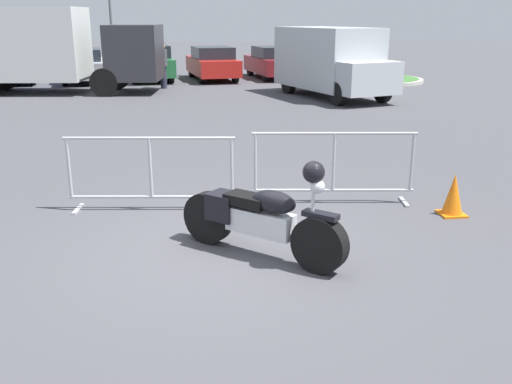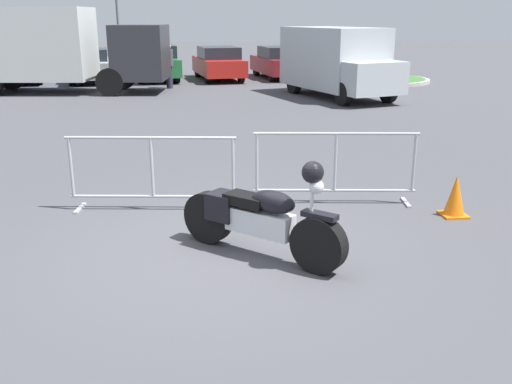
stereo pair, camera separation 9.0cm
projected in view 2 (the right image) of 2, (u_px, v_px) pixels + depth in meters
The scene contains 14 objects.
ground_plane at pixel (220, 254), 6.65m from camera, with size 120.00×120.00×0.00m, color #424247.
motorcycle at pixel (260, 218), 6.47m from camera, with size 1.74×1.55×1.22m.
crowd_barrier_near at pixel (152, 172), 8.02m from camera, with size 2.37×0.70×1.07m.
crowd_barrier_far at pixel (335, 167), 8.29m from camera, with size 2.37×0.70×1.07m.
box_truck at pixel (45, 46), 20.31m from camera, with size 7.90×3.09×2.98m.
delivery_van at pixel (336, 60), 19.29m from camera, with size 3.37×5.36×2.31m.
parked_car_blue at pixel (24, 65), 23.95m from camera, with size 2.19×4.24×1.37m.
parked_car_silver at pixel (89, 65), 24.01m from camera, with size 2.20×4.24×1.38m.
parked_car_green at pixel (155, 62), 24.75m from camera, with size 2.37×4.59×1.49m.
parked_car_red at pixel (218, 63), 24.80m from camera, with size 2.26×4.37×1.42m.
parked_car_maroon at pixel (279, 62), 25.47m from camera, with size 2.22×4.28×1.39m.
pedestrian at pixel (169, 64), 21.77m from camera, with size 0.44×0.44×1.69m.
planter_island at pixel (381, 76), 24.23m from camera, with size 4.34×4.34×1.05m.
traffic_cone at pixel (455, 196), 7.84m from camera, with size 0.34×0.34×0.59m.
Camera 2 is at (-0.26, -6.15, 2.65)m, focal length 40.00 mm.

